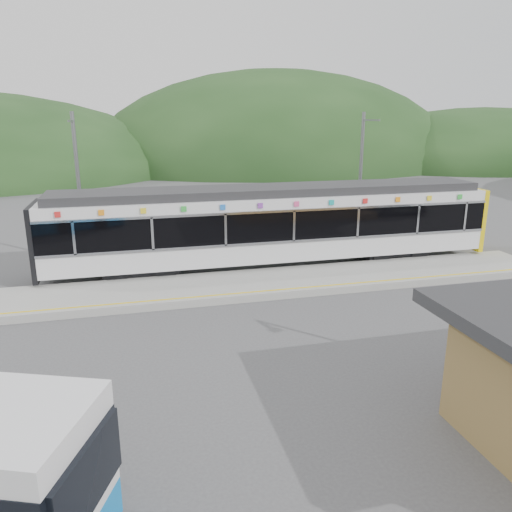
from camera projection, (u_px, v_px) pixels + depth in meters
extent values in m
plane|color=#4C4C4F|center=(279.00, 318.00, 17.41)|extent=(120.00, 120.00, 0.00)
ellipsoid|color=#1E3D19|center=(277.00, 165.00, 71.58)|extent=(52.00, 39.00, 26.00)
ellipsoid|color=#1E3D19|center=(479.00, 164.00, 72.86)|extent=(44.00, 33.00, 16.00)
cube|color=#9E9E99|center=(256.00, 284.00, 20.45)|extent=(26.00, 3.20, 0.30)
cube|color=yellow|center=(264.00, 291.00, 19.20)|extent=(26.00, 0.10, 0.01)
cube|color=black|center=(141.00, 270.00, 21.86)|extent=(3.20, 2.20, 0.56)
cube|color=black|center=(389.00, 252.00, 24.71)|extent=(3.20, 2.20, 0.56)
cube|color=silver|center=(273.00, 245.00, 23.09)|extent=(20.00, 2.90, 0.92)
cube|color=black|center=(273.00, 220.00, 22.76)|extent=(20.00, 2.96, 1.45)
cube|color=silver|center=(283.00, 242.00, 21.55)|extent=(20.00, 0.05, 0.10)
cube|color=silver|center=(283.00, 211.00, 21.18)|extent=(20.00, 0.05, 0.10)
cube|color=silver|center=(273.00, 199.00, 22.51)|extent=(20.00, 2.90, 0.45)
cube|color=#2D2D30|center=(273.00, 190.00, 22.40)|extent=(19.40, 2.50, 0.36)
cube|color=yellow|center=(465.00, 216.00, 25.25)|extent=(0.24, 2.92, 3.00)
cube|color=black|center=(37.00, 240.00, 20.46)|extent=(0.20, 2.92, 3.00)
cube|color=silver|center=(74.00, 238.00, 19.35)|extent=(0.10, 0.05, 1.35)
cube|color=silver|center=(152.00, 234.00, 20.06)|extent=(0.10, 0.05, 1.35)
cube|color=silver|center=(226.00, 230.00, 20.77)|extent=(0.10, 0.05, 1.35)
cube|color=silver|center=(294.00, 226.00, 21.48)|extent=(0.10, 0.05, 1.35)
cube|color=silver|center=(358.00, 223.00, 22.19)|extent=(0.10, 0.05, 1.35)
cube|color=silver|center=(418.00, 219.00, 22.91)|extent=(0.10, 0.05, 1.35)
cube|color=silver|center=(465.00, 217.00, 23.50)|extent=(0.10, 0.05, 1.35)
cube|color=red|center=(57.00, 215.00, 18.98)|extent=(0.22, 0.04, 0.22)
cube|color=orange|center=(101.00, 213.00, 19.36)|extent=(0.22, 0.04, 0.22)
cube|color=yellow|center=(143.00, 211.00, 19.74)|extent=(0.22, 0.04, 0.22)
cube|color=green|center=(184.00, 209.00, 20.12)|extent=(0.22, 0.04, 0.22)
cube|color=blue|center=(223.00, 207.00, 20.50)|extent=(0.22, 0.04, 0.22)
cube|color=purple|center=(260.00, 206.00, 20.88)|extent=(0.22, 0.04, 0.22)
cube|color=#E54C8C|center=(297.00, 204.00, 21.26)|extent=(0.22, 0.04, 0.22)
cube|color=#19A5A5|center=(332.00, 202.00, 21.64)|extent=(0.22, 0.04, 0.22)
cube|color=red|center=(365.00, 201.00, 22.02)|extent=(0.22, 0.04, 0.22)
cube|color=orange|center=(398.00, 200.00, 22.39)|extent=(0.22, 0.04, 0.22)
cube|color=yellow|center=(429.00, 198.00, 22.77)|extent=(0.22, 0.04, 0.22)
cube|color=green|center=(460.00, 197.00, 23.15)|extent=(0.22, 0.04, 0.22)
cylinder|color=slate|center=(79.00, 191.00, 22.83)|extent=(0.18, 0.18, 7.00)
cube|color=slate|center=(71.00, 121.00, 21.24)|extent=(0.08, 1.80, 0.08)
cylinder|color=slate|center=(360.00, 181.00, 26.14)|extent=(0.18, 0.18, 7.00)
cube|color=slate|center=(371.00, 120.00, 24.56)|extent=(0.08, 1.80, 0.08)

